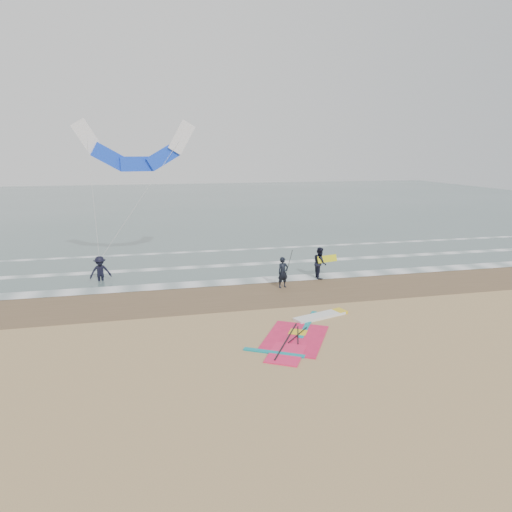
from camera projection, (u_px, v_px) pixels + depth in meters
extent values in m
plane|color=tan|center=(316.00, 336.00, 18.08)|extent=(120.00, 120.00, 0.00)
cube|color=#47605E|center=(196.00, 203.00, 63.65)|extent=(120.00, 80.00, 0.02)
cube|color=brown|center=(276.00, 292.00, 23.78)|extent=(120.00, 5.00, 0.01)
cube|color=white|center=(266.00, 280.00, 25.86)|extent=(120.00, 1.20, 0.02)
cube|color=white|center=(251.00, 264.00, 29.47)|extent=(120.00, 0.70, 0.02)
cube|color=white|center=(238.00, 250.00, 33.74)|extent=(120.00, 0.50, 0.01)
cube|color=white|center=(320.00, 316.00, 20.08)|extent=(2.55, 1.35, 0.12)
cube|color=yellow|center=(340.00, 311.00, 20.65)|extent=(0.61, 0.71, 0.13)
cube|color=#FA1F55|center=(295.00, 338.00, 17.81)|extent=(3.48, 3.85, 0.04)
cube|color=#FA1F55|center=(286.00, 354.00, 16.42)|extent=(1.93, 2.15, 0.05)
cube|color=#0C8C99|center=(308.00, 324.00, 19.25)|extent=(1.78, 2.86, 0.05)
cube|color=#0C8C99|center=(274.00, 353.00, 16.52)|extent=(2.09, 1.33, 0.05)
cube|color=yellow|center=(298.00, 333.00, 18.35)|extent=(0.90, 0.86, 0.05)
cylinder|color=black|center=(286.00, 340.00, 17.53)|extent=(1.84, 3.13, 0.06)
cylinder|color=black|center=(298.00, 335.00, 18.03)|extent=(1.23, 1.36, 0.04)
cylinder|color=black|center=(298.00, 335.00, 18.03)|extent=(0.59, 1.71, 0.04)
imported|color=black|center=(283.00, 272.00, 24.31)|extent=(0.69, 0.54, 1.67)
imported|color=black|center=(320.00, 263.00, 26.12)|extent=(0.78, 0.95, 1.81)
imported|color=black|center=(100.00, 266.00, 25.43)|extent=(1.27, 0.87, 1.80)
cylinder|color=black|center=(288.00, 265.00, 24.29)|extent=(0.17, 0.86, 1.82)
cube|color=yellow|center=(327.00, 259.00, 26.05)|extent=(1.30, 0.51, 0.39)
cube|color=white|center=(87.00, 137.00, 26.16)|extent=(1.70, 0.31, 2.08)
cube|color=blue|center=(109.00, 157.00, 26.67)|extent=(2.08, 0.35, 1.70)
cube|color=blue|center=(137.00, 164.00, 27.10)|extent=(1.90, 0.33, 0.87)
cube|color=blue|center=(163.00, 157.00, 27.35)|extent=(2.08, 0.35, 1.70)
cube|color=white|center=(182.00, 137.00, 27.34)|extent=(1.70, 0.31, 2.08)
cylinder|color=beige|center=(93.00, 198.00, 25.76)|extent=(0.45, 2.56, 6.76)
cylinder|color=beige|center=(142.00, 197.00, 26.35)|extent=(4.97, 2.56, 6.76)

